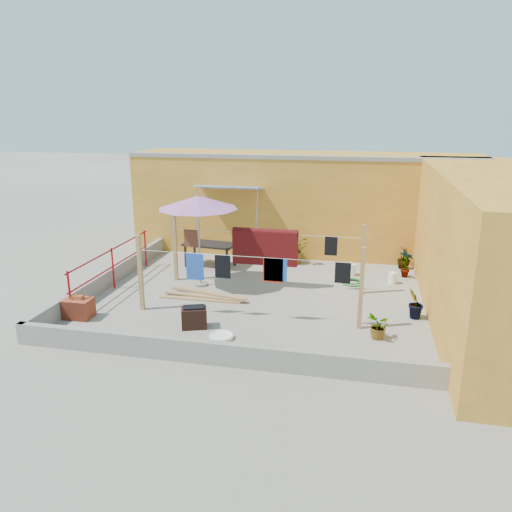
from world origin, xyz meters
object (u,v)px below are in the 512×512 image
brick_stack (78,308)px  water_jug_a (392,278)px  patio_umbrella (198,203)px  water_jug_b (351,270)px  green_hose (352,282)px  plant_back_a (296,249)px  outdoor_table (210,246)px  brazier (194,317)px  white_basin (221,336)px

brick_stack → water_jug_a: (7.02, 3.92, -0.08)m
patio_umbrella → water_jug_b: (3.92, 1.72, -2.07)m
brick_stack → green_hose: brick_stack is taller
plant_back_a → water_jug_b: bearing=-26.8°
outdoor_table → water_jug_a: size_ratio=4.58×
patio_umbrella → brick_stack: size_ratio=4.32×
water_jug_a → green_hose: (-1.06, -0.24, -0.12)m
water_jug_b → brazier: bearing=-126.3°
patio_umbrella → white_basin: (1.45, -3.03, -2.19)m
patio_umbrella → brazier: 3.38m
patio_umbrella → green_hose: patio_umbrella is taller
patio_umbrella → water_jug_a: 5.58m
brazier → water_jug_a: brazier is taller
plant_back_a → outdoor_table: bearing=-160.5°
green_hose → plant_back_a: bearing=138.1°
white_basin → water_jug_a: (3.57, 4.27, 0.11)m
outdoor_table → plant_back_a: bearing=19.5°
brazier → plant_back_a: (1.49, 5.19, 0.20)m
white_basin → green_hose: bearing=58.0°
brazier → white_basin: bearing=-29.4°
brick_stack → plant_back_a: 6.73m
patio_umbrella → brick_stack: 3.89m
patio_umbrella → water_jug_b: 4.75m
outdoor_table → white_basin: (1.71, -4.72, -0.60)m
water_jug_a → outdoor_table: bearing=175.1°
outdoor_table → brick_stack: bearing=-111.7°
patio_umbrella → water_jug_a: size_ratio=7.67×
white_basin → patio_umbrella: bearing=115.7°
patio_umbrella → brick_stack: bearing=-126.7°
plant_back_a → patio_umbrella: bearing=-130.8°
patio_umbrella → white_basin: size_ratio=5.24×
green_hose → plant_back_a: (-1.75, 1.57, 0.40)m
water_jug_a → plant_back_a: size_ratio=0.40×
brazier → water_jug_b: size_ratio=1.63×
outdoor_table → brick_stack: size_ratio=2.58×
patio_umbrella → brazier: patio_umbrella is taller
water_jug_b → green_hose: size_ratio=0.67×
white_basin → plant_back_a: plant_back_a is taller
water_jug_a → patio_umbrella: bearing=-166.1°
water_jug_a → brazier: bearing=-138.0°
outdoor_table → water_jug_b: 4.20m
patio_umbrella → water_jug_b: bearing=23.7°
outdoor_table → brazier: size_ratio=2.56×
green_hose → brick_stack: bearing=-148.4°
patio_umbrella → green_hose: bearing=14.2°
patio_umbrella → plant_back_a: 3.85m
brick_stack → white_basin: (3.44, -0.36, -0.18)m
brick_stack → water_jug_b: 7.36m
brick_stack → outdoor_table: bearing=68.3°
white_basin → water_jug_a: 5.57m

